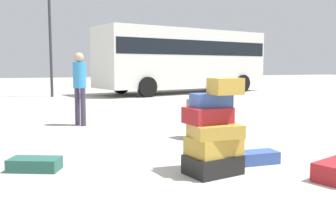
{
  "coord_description": "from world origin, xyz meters",
  "views": [
    {
      "loc": [
        -2.15,
        -4.03,
        1.41
      ],
      "look_at": [
        0.05,
        1.83,
        0.73
      ],
      "focal_mm": 39.72,
      "sensor_mm": 36.0,
      "label": 1
    }
  ],
  "objects": [
    {
      "name": "suitcase_brown_foreground_near",
      "position": [
        0.86,
        2.38,
        0.38
      ],
      "size": [
        0.36,
        0.42,
        0.76
      ],
      "primitive_type": "cube",
      "rotation": [
        0.0,
        0.0,
        0.28
      ],
      "color": "olive",
      "rests_on": "ground"
    },
    {
      "name": "person_bearded_onlooker",
      "position": [
        -1.05,
        4.77,
        1.02
      ],
      "size": [
        0.3,
        0.31,
        1.7
      ],
      "rotation": [
        0.0,
        0.0,
        -1.07
      ],
      "color": "#3F334C",
      "rests_on": "ground"
    },
    {
      "name": "lamp_post",
      "position": [
        -1.2,
        13.26,
        4.22
      ],
      "size": [
        0.36,
        0.36,
        6.53
      ],
      "color": "#333338",
      "rests_on": "ground"
    },
    {
      "name": "suitcase_tower",
      "position": [
        0.06,
        0.2,
        0.51
      ],
      "size": [
        0.76,
        0.64,
        1.24
      ],
      "color": "black",
      "rests_on": "ground"
    },
    {
      "name": "parked_bus",
      "position": [
        5.28,
        13.51,
        1.83
      ],
      "size": [
        9.42,
        4.62,
        3.15
      ],
      "rotation": [
        0.0,
        0.0,
        0.24
      ],
      "color": "silver",
      "rests_on": "ground"
    },
    {
      "name": "ground_plane",
      "position": [
        0.0,
        0.0,
        0.0
      ],
      "size": [
        80.0,
        80.0,
        0.0
      ],
      "primitive_type": "plane",
      "color": "#ADA89E"
    },
    {
      "name": "suitcase_teal_upright_blue",
      "position": [
        0.72,
        1.26,
        0.08
      ],
      "size": [
        0.57,
        0.45,
        0.17
      ],
      "primitive_type": "cube",
      "rotation": [
        0.0,
        0.0,
        0.16
      ],
      "color": "#26594C",
      "rests_on": "ground"
    },
    {
      "name": "suitcase_navy_foreground_far",
      "position": [
        0.86,
        0.42,
        0.09
      ],
      "size": [
        0.66,
        0.33,
        0.18
      ],
      "primitive_type": "cube",
      "rotation": [
        0.0,
        0.0,
        -0.04
      ],
      "color": "#334F99",
      "rests_on": "ground"
    },
    {
      "name": "suitcase_teal_right_side",
      "position": [
        -2.12,
        1.15,
        0.08
      ],
      "size": [
        0.74,
        0.57,
        0.17
      ],
      "primitive_type": "cube",
      "rotation": [
        0.0,
        0.0,
        -0.42
      ],
      "color": "#26594C",
      "rests_on": "ground"
    }
  ]
}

